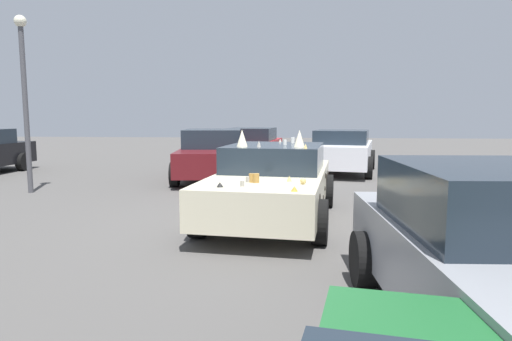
{
  "coord_description": "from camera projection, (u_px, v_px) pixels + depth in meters",
  "views": [
    {
      "loc": [
        -7.91,
        -0.37,
        1.88
      ],
      "look_at": [
        0.0,
        0.3,
        0.9
      ],
      "focal_mm": 31.24,
      "sensor_mm": 36.0,
      "label": 1
    }
  ],
  "objects": [
    {
      "name": "art_car_decorated",
      "position": [
        273.0,
        182.0,
        8.06
      ],
      "size": [
        4.66,
        2.46,
        1.64
      ],
      "rotation": [
        0.0,
        0.0,
        3.03
      ],
      "color": "beige",
      "rests_on": "ground"
    },
    {
      "name": "parked_sedan_row_back_far",
      "position": [
        251.0,
        148.0,
        15.97
      ],
      "size": [
        4.38,
        2.32,
        1.44
      ],
      "rotation": [
        0.0,
        0.0,
        3.03
      ],
      "color": "red",
      "rests_on": "ground"
    },
    {
      "name": "parked_sedan_behind_right",
      "position": [
        212.0,
        155.0,
        13.08
      ],
      "size": [
        4.13,
        2.38,
        1.47
      ],
      "rotation": [
        0.0,
        0.0,
        3.25
      ],
      "color": "#5B1419",
      "rests_on": "ground"
    },
    {
      "name": "lot_lamp_post",
      "position": [
        24.0,
        87.0,
        10.61
      ],
      "size": [
        0.28,
        0.28,
        4.22
      ],
      "color": "#4C4C51",
      "rests_on": "ground"
    },
    {
      "name": "parked_sedan_behind_left",
      "position": [
        342.0,
        151.0,
        14.63
      ],
      "size": [
        4.48,
        2.64,
        1.42
      ],
      "rotation": [
        0.0,
        0.0,
        -0.2
      ],
      "color": "white",
      "rests_on": "ground"
    },
    {
      "name": "ground_plane",
      "position": [
        272.0,
        220.0,
        8.09
      ],
      "size": [
        60.0,
        60.0,
        0.0
      ],
      "primitive_type": "plane",
      "color": "#514F4C"
    },
    {
      "name": "parked_sedan_far_right",
      "position": [
        510.0,
        259.0,
        3.61
      ],
      "size": [
        4.22,
        2.22,
        1.47
      ],
      "rotation": [
        0.0,
        0.0,
        3.19
      ],
      "color": "gray",
      "rests_on": "ground"
    }
  ]
}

